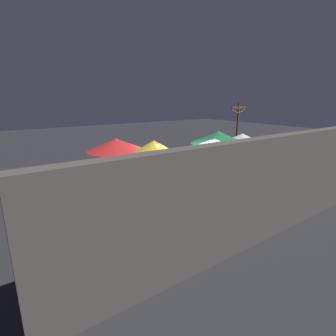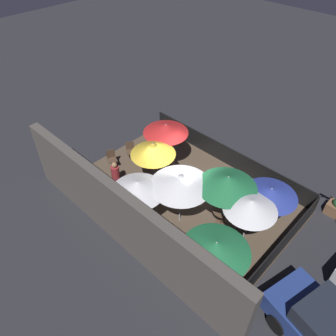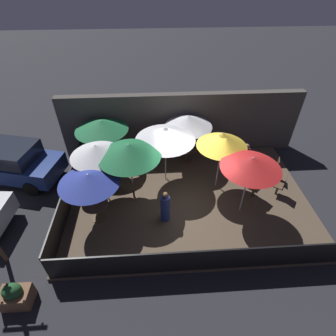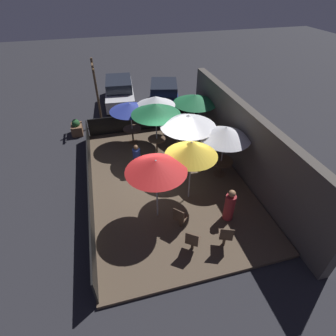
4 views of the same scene
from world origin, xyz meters
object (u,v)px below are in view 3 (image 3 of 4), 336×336
(patio_umbrella_2, at_px, (89,179))
(patron_1, at_px, (244,158))
(dining_table_1, at_px, (133,186))
(dining_table_2, at_px, (96,207))
(patio_chair_2, at_px, (274,167))
(patio_umbrella_3, at_px, (252,163))
(patio_chair_0, at_px, (256,188))
(patio_umbrella_4, at_px, (96,151))
(dining_table_0, at_px, (187,150))
(patio_umbrella_6, at_px, (101,125))
(patio_umbrella_7, at_px, (223,140))
(patio_umbrella_0, at_px, (188,121))
(parked_car_1, at_px, (11,162))
(patron_0, at_px, (165,207))
(patio_umbrella_1, at_px, (129,150))
(patio_umbrella_5, at_px, (165,134))
(planter_box, at_px, (15,296))
(patio_chair_1, at_px, (281,185))

(patio_umbrella_2, height_order, patron_1, patio_umbrella_2)
(dining_table_1, height_order, patron_1, patron_1)
(dining_table_2, height_order, patio_chair_2, patio_chair_2)
(patio_umbrella_3, distance_m, patio_chair_0, 1.96)
(patio_umbrella_4, bearing_deg, dining_table_0, 29.79)
(patio_umbrella_6, xyz_separation_m, patio_chair_0, (5.90, -2.54, -1.43))
(patio_umbrella_7, bearing_deg, patio_umbrella_4, -176.96)
(patio_umbrella_0, bearing_deg, patio_umbrella_2, -138.04)
(dining_table_2, bearing_deg, parked_car_1, 145.72)
(patron_0, bearing_deg, patio_umbrella_0, -63.75)
(patio_umbrella_3, xyz_separation_m, patio_umbrella_7, (-0.62, 1.37, -0.00))
(patio_umbrella_7, height_order, dining_table_1, patio_umbrella_7)
(patio_umbrella_0, bearing_deg, patio_umbrella_1, -135.99)
(patio_umbrella_2, xyz_separation_m, dining_table_0, (3.53, 3.17, -1.33))
(patio_umbrella_1, relative_size, dining_table_0, 2.57)
(patio_umbrella_0, bearing_deg, patio_umbrella_5, -130.87)
(patio_chair_0, bearing_deg, patron_1, -44.02)
(patron_1, relative_size, parked_car_1, 0.30)
(dining_table_2, bearing_deg, planter_box, -123.11)
(patron_1, bearing_deg, patio_umbrella_7, 56.93)
(patio_chair_1, bearing_deg, patron_1, -24.29)
(patio_chair_0, bearing_deg, patron_0, 60.40)
(patio_umbrella_2, bearing_deg, patio_umbrella_6, 90.60)
(patio_umbrella_0, bearing_deg, dining_table_1, -135.99)
(dining_table_0, bearing_deg, planter_box, -131.95)
(patio_umbrella_4, bearing_deg, patio_chair_2, 4.97)
(patio_umbrella_4, distance_m, patron_0, 3.07)
(patio_umbrella_5, bearing_deg, patio_umbrella_4, -161.83)
(patio_umbrella_4, xyz_separation_m, patron_0, (2.29, -1.37, -1.52))
(dining_table_2, xyz_separation_m, patio_chair_2, (6.96, 1.80, -0.08))
(patio_chair_0, xyz_separation_m, patron_0, (-3.49, -0.84, 0.09))
(patio_umbrella_6, distance_m, patio_chair_0, 6.58)
(patio_umbrella_6, relative_size, patio_chair_0, 2.38)
(patio_umbrella_0, relative_size, patio_umbrella_7, 0.91)
(patio_chair_2, bearing_deg, patio_umbrella_5, 19.20)
(dining_table_0, xyz_separation_m, patio_chair_2, (3.43, -1.37, -0.04))
(dining_table_0, distance_m, patio_chair_1, 4.10)
(patio_chair_2, relative_size, parked_car_1, 0.22)
(patio_chair_1, bearing_deg, patio_chair_0, 41.29)
(patio_umbrella_1, distance_m, patio_umbrella_4, 1.18)
(patio_chair_0, bearing_deg, patio_umbrella_5, 25.31)
(patio_umbrella_7, xyz_separation_m, patron_1, (1.37, 0.99, -1.63))
(patio_umbrella_1, height_order, planter_box, patio_umbrella_1)
(dining_table_2, xyz_separation_m, patron_1, (5.89, 2.43, -0.02))
(dining_table_2, xyz_separation_m, patio_chair_0, (5.87, 0.68, -0.11))
(patio_umbrella_6, height_order, patio_chair_1, patio_umbrella_6)
(patio_umbrella_7, height_order, patio_chair_2, patio_umbrella_7)
(patio_umbrella_0, height_order, patron_1, patio_umbrella_0)
(patio_umbrella_6, xyz_separation_m, patio_umbrella_7, (4.55, -1.78, 0.28))
(patio_chair_0, height_order, patio_chair_2, patio_chair_2)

